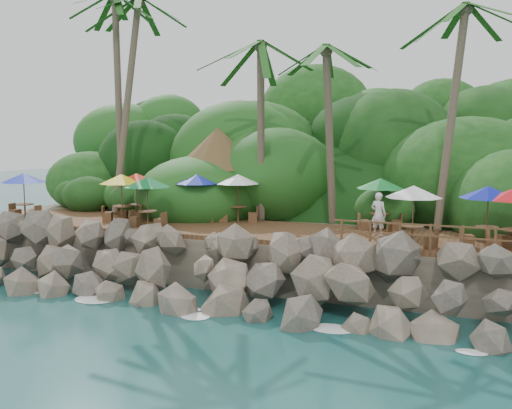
% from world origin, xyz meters
% --- Properties ---
extents(ground, '(140.00, 140.00, 0.00)m').
position_xyz_m(ground, '(0.00, 0.00, 0.00)').
color(ground, '#19514F').
rests_on(ground, ground).
extents(land_base, '(32.00, 25.20, 2.10)m').
position_xyz_m(land_base, '(0.00, 16.00, 1.05)').
color(land_base, gray).
rests_on(land_base, ground).
extents(jungle_hill, '(44.80, 28.00, 15.40)m').
position_xyz_m(jungle_hill, '(0.00, 23.50, 0.00)').
color(jungle_hill, '#143811').
rests_on(jungle_hill, ground).
extents(seawall, '(29.00, 4.00, 2.30)m').
position_xyz_m(seawall, '(0.00, 2.00, 1.15)').
color(seawall, gray).
rests_on(seawall, ground).
extents(terrace, '(26.00, 5.00, 0.20)m').
position_xyz_m(terrace, '(0.00, 6.00, 2.20)').
color(terrace, brown).
rests_on(terrace, land_base).
extents(jungle_foliage, '(44.00, 16.00, 12.00)m').
position_xyz_m(jungle_foliage, '(0.00, 15.00, 0.00)').
color(jungle_foliage, '#143811').
rests_on(jungle_foliage, ground).
extents(foam_line, '(25.20, 0.80, 0.06)m').
position_xyz_m(foam_line, '(0.00, 0.30, 0.03)').
color(foam_line, white).
rests_on(foam_line, ground).
extents(palms, '(29.31, 6.20, 12.95)m').
position_xyz_m(palms, '(1.07, 8.71, 11.94)').
color(palms, brown).
rests_on(palms, ground).
extents(palapa, '(4.70, 4.70, 4.60)m').
position_xyz_m(palapa, '(-3.76, 9.95, 5.79)').
color(palapa, brown).
rests_on(palapa, ground).
extents(dining_clusters, '(25.74, 5.34, 2.32)m').
position_xyz_m(dining_clusters, '(1.68, 5.96, 4.22)').
color(dining_clusters, brown).
rests_on(dining_clusters, terrace).
extents(railing, '(7.20, 0.10, 1.00)m').
position_xyz_m(railing, '(7.80, 3.65, 2.91)').
color(railing, brown).
rests_on(railing, terrace).
extents(waiter, '(0.76, 0.60, 1.84)m').
position_xyz_m(waiter, '(5.45, 6.16, 3.22)').
color(waiter, white).
rests_on(waiter, terrace).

